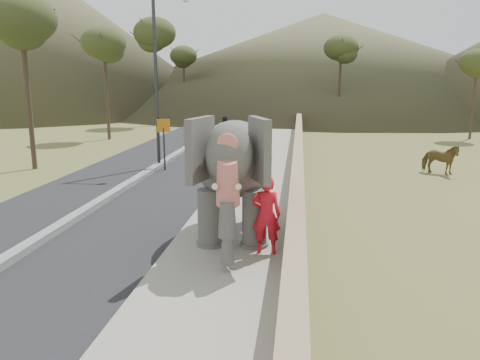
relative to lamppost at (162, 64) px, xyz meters
name	(u,v)px	position (x,y,z in m)	size (l,w,h in m)	color
ground	(197,330)	(4.69, -14.38, -4.87)	(160.00, 160.00, 0.00)	olive
road	(127,188)	(-0.31, -4.38, -4.86)	(7.00, 120.00, 0.03)	black
median	(127,185)	(-0.31, -4.38, -4.76)	(0.35, 120.00, 0.22)	black
walkway	(253,190)	(4.69, -4.38, -4.80)	(3.00, 120.00, 0.15)	#9E9687
parapet	(297,179)	(6.34, -4.38, -4.32)	(0.30, 120.00, 1.10)	tan
lamppost	(162,64)	(0.00, 0.00, 0.00)	(1.76, 0.36, 8.00)	#2E2D32
signboard	(164,136)	(0.19, -0.76, -3.23)	(0.60, 0.08, 2.40)	#2D2D33
cow	(440,159)	(12.64, 0.00, -4.19)	(0.73, 1.61, 1.36)	brown
distant_car	(476,118)	(21.78, 21.98, -4.15)	(1.70, 4.23, 1.44)	#A9AAB0
hill_left	(9,27)	(-33.31, 40.62, 6.13)	(60.00, 60.00, 22.00)	brown
hill_far	(322,60)	(9.69, 55.62, 2.13)	(80.00, 80.00, 14.00)	brown
elephant_and_man	(235,176)	(4.71, -9.62, -3.14)	(2.56, 4.56, 3.19)	#615D58
motorcyclist	(217,135)	(1.35, 6.56, -4.07)	(2.10, 1.64, 1.96)	maroon
trees	(301,81)	(6.38, 15.18, -0.87)	(47.73, 43.80, 9.63)	#473828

